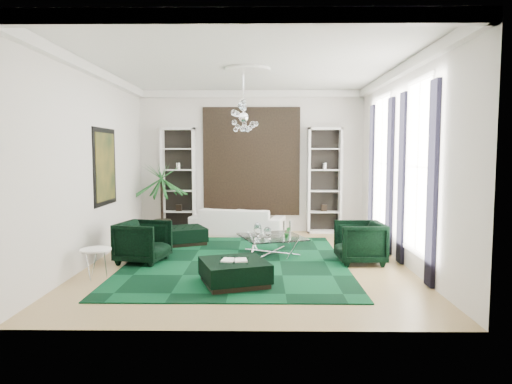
{
  "coord_description": "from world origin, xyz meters",
  "views": [
    {
      "loc": [
        0.28,
        -8.83,
        2.15
      ],
      "look_at": [
        0.16,
        0.5,
        1.34
      ],
      "focal_mm": 32.0,
      "sensor_mm": 36.0,
      "label": 1
    }
  ],
  "objects_px": {
    "coffee_table": "(272,246)",
    "side_table": "(96,264)",
    "palm": "(162,189)",
    "ottoman_front": "(234,273)",
    "sofa": "(238,221)",
    "armchair_left": "(143,242)",
    "armchair_right": "(360,242)",
    "ottoman_side": "(185,236)"
  },
  "relations": [
    {
      "from": "sofa",
      "to": "ottoman_side",
      "type": "relative_size",
      "value": 2.66
    },
    {
      "from": "sofa",
      "to": "armchair_right",
      "type": "distance_m",
      "value": 3.95
    },
    {
      "from": "sofa",
      "to": "armchair_right",
      "type": "xyz_separation_m",
      "value": [
        2.54,
        -3.03,
        0.06
      ]
    },
    {
      "from": "coffee_table",
      "to": "sofa",
      "type": "bearing_deg",
      "value": 109.18
    },
    {
      "from": "coffee_table",
      "to": "side_table",
      "type": "relative_size",
      "value": 2.31
    },
    {
      "from": "sofa",
      "to": "armchair_left",
      "type": "relative_size",
      "value": 2.68
    },
    {
      "from": "armchair_right",
      "to": "ottoman_front",
      "type": "relative_size",
      "value": 0.89
    },
    {
      "from": "ottoman_front",
      "to": "palm",
      "type": "height_order",
      "value": "palm"
    },
    {
      "from": "armchair_right",
      "to": "ottoman_front",
      "type": "xyz_separation_m",
      "value": [
        -2.35,
        -1.5,
        -0.21
      ]
    },
    {
      "from": "side_table",
      "to": "palm",
      "type": "distance_m",
      "value": 4.26
    },
    {
      "from": "armchair_right",
      "to": "palm",
      "type": "bearing_deg",
      "value": -125.32
    },
    {
      "from": "armchair_right",
      "to": "palm",
      "type": "distance_m",
      "value": 5.47
    },
    {
      "from": "armchair_left",
      "to": "ottoman_side",
      "type": "height_order",
      "value": "armchair_left"
    },
    {
      "from": "side_table",
      "to": "ottoman_side",
      "type": "bearing_deg",
      "value": 70.77
    },
    {
      "from": "armchair_left",
      "to": "ottoman_side",
      "type": "xyz_separation_m",
      "value": [
        0.5,
        1.78,
        -0.21
      ]
    },
    {
      "from": "ottoman_side",
      "to": "side_table",
      "type": "xyz_separation_m",
      "value": [
        -1.02,
        -2.92,
        0.05
      ]
    },
    {
      "from": "coffee_table",
      "to": "ottoman_front",
      "type": "bearing_deg",
      "value": -107.45
    },
    {
      "from": "ottoman_side",
      "to": "ottoman_front",
      "type": "xyz_separation_m",
      "value": [
        1.37,
        -3.27,
        0.0
      ]
    },
    {
      "from": "sofa",
      "to": "coffee_table",
      "type": "distance_m",
      "value": 2.58
    },
    {
      "from": "armchair_left",
      "to": "coffee_table",
      "type": "relative_size",
      "value": 0.75
    },
    {
      "from": "palm",
      "to": "ottoman_front",
      "type": "bearing_deg",
      "value": -64.38
    },
    {
      "from": "sofa",
      "to": "palm",
      "type": "relative_size",
      "value": 1.0
    },
    {
      "from": "coffee_table",
      "to": "ottoman_side",
      "type": "bearing_deg",
      "value": 149.78
    },
    {
      "from": "armchair_right",
      "to": "side_table",
      "type": "relative_size",
      "value": 1.72
    },
    {
      "from": "ottoman_front",
      "to": "armchair_left",
      "type": "bearing_deg",
      "value": 141.51
    },
    {
      "from": "sofa",
      "to": "armchair_right",
      "type": "bearing_deg",
      "value": 141.66
    },
    {
      "from": "ottoman_front",
      "to": "palm",
      "type": "bearing_deg",
      "value": 115.62
    },
    {
      "from": "armchair_left",
      "to": "palm",
      "type": "height_order",
      "value": "palm"
    },
    {
      "from": "armchair_right",
      "to": "side_table",
      "type": "bearing_deg",
      "value": -78.01
    },
    {
      "from": "armchair_right",
      "to": "ottoman_side",
      "type": "xyz_separation_m",
      "value": [
        -3.72,
        1.77,
        -0.21
      ]
    },
    {
      "from": "armchair_right",
      "to": "coffee_table",
      "type": "relative_size",
      "value": 0.75
    },
    {
      "from": "sofa",
      "to": "side_table",
      "type": "relative_size",
      "value": 4.6
    },
    {
      "from": "armchair_left",
      "to": "armchair_right",
      "type": "xyz_separation_m",
      "value": [
        4.22,
        0.01,
        0.0
      ]
    },
    {
      "from": "palm",
      "to": "side_table",
      "type": "bearing_deg",
      "value": -93.18
    },
    {
      "from": "armchair_left",
      "to": "coffee_table",
      "type": "distance_m",
      "value": 2.61
    },
    {
      "from": "armchair_left",
      "to": "ottoman_front",
      "type": "bearing_deg",
      "value": -115.81
    },
    {
      "from": "side_table",
      "to": "armchair_right",
      "type": "bearing_deg",
      "value": 13.66
    },
    {
      "from": "coffee_table",
      "to": "ottoman_front",
      "type": "height_order",
      "value": "coffee_table"
    },
    {
      "from": "sofa",
      "to": "armchair_left",
      "type": "distance_m",
      "value": 3.47
    },
    {
      "from": "armchair_right",
      "to": "sofa",
      "type": "bearing_deg",
      "value": -141.67
    },
    {
      "from": "sofa",
      "to": "ottoman_side",
      "type": "xyz_separation_m",
      "value": [
        -1.18,
        -1.26,
        -0.15
      ]
    },
    {
      "from": "coffee_table",
      "to": "palm",
      "type": "bearing_deg",
      "value": 139.43
    }
  ]
}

